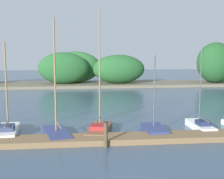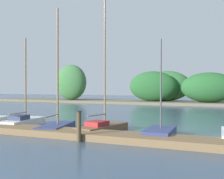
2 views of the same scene
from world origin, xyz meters
name	(u,v)px [view 2 (image 2 of 2)]	position (x,y,z in m)	size (l,w,h in m)	color
dock_pier	(94,135)	(0.00, 8.50, 0.17)	(29.43, 1.80, 0.35)	brown
far_shore	(189,87)	(1.63, 38.34, 2.68)	(68.29, 8.07, 6.84)	#66604C
sailboat_2	(24,121)	(-6.42, 10.68, 0.36)	(1.61, 3.94, 6.05)	silver
sailboat_3	(57,124)	(-3.23, 9.94, 0.37)	(2.12, 3.96, 7.53)	navy
sailboat_4	(103,125)	(-0.42, 10.59, 0.37)	(2.12, 4.15, 8.09)	brown
sailboat_5	(160,132)	(3.16, 9.96, 0.29)	(1.33, 2.86, 5.19)	navy
mooring_piling_1	(79,126)	(-0.27, 7.44, 0.75)	(0.25, 0.25, 1.49)	#4C3D28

